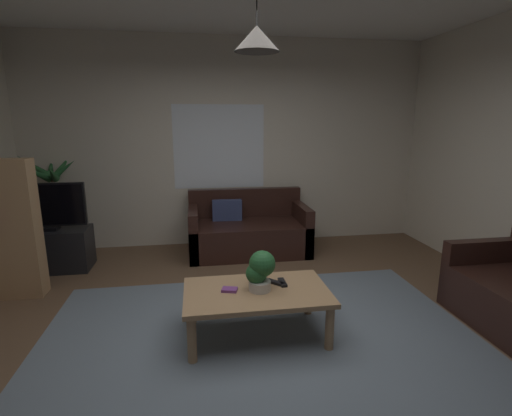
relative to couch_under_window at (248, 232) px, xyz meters
name	(u,v)px	position (x,y,z in m)	size (l,w,h in m)	color
floor	(262,343)	(-0.19, -2.19, -0.28)	(5.55, 5.35, 0.02)	brown
rug	(266,356)	(-0.19, -2.39, -0.27)	(3.61, 2.94, 0.01)	slate
wall_back	(229,144)	(-0.19, 0.51, 1.16)	(5.67, 0.06, 2.87)	beige
window_pane	(219,147)	(-0.34, 0.48, 1.12)	(1.26, 0.01, 1.15)	white
couch_under_window	(248,232)	(0.00, 0.00, 0.00)	(1.58, 0.84, 0.82)	black
coffee_table	(257,296)	(-0.21, -2.08, 0.07)	(1.18, 0.69, 0.41)	#A87F56
book_on_table_0	(230,290)	(-0.43, -2.06, 0.14)	(0.12, 0.08, 0.02)	#72387F
remote_on_table_0	(282,282)	(0.02, -1.99, 0.14)	(0.05, 0.16, 0.02)	black
remote_on_table_1	(275,282)	(-0.04, -1.98, 0.14)	(0.05, 0.16, 0.02)	black
potted_plant_on_table	(260,270)	(-0.18, -2.07, 0.30)	(0.24, 0.22, 0.33)	beige
tv_stand	(51,250)	(-2.41, -0.27, -0.02)	(0.90, 0.44, 0.50)	black
tv	(45,206)	(-2.41, -0.29, 0.51)	(0.90, 0.16, 0.56)	black
potted_palm_corner	(56,210)	(-2.49, 0.24, 0.34)	(0.77, 0.81, 1.37)	#4C4C51
bookshelf_corner	(0,230)	(-2.60, -0.97, 0.43)	(0.70, 0.31, 1.40)	#A87F56
pendant_lamp	(257,38)	(-0.21, -2.08, 2.04)	(0.33, 0.33, 0.64)	black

